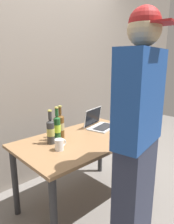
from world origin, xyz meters
TOP-DOWN VIEW (x-y plane):
  - ground_plane at (0.00, 0.00)m, footprint 8.00×8.00m
  - desk at (0.00, 0.00)m, footprint 1.27×0.75m
  - laptop at (0.36, 0.13)m, footprint 0.39×0.33m
  - beer_bottle_brown at (-0.15, 0.17)m, footprint 0.07×0.07m
  - beer_bottle_dark at (-0.30, 0.10)m, footprint 0.07×0.07m
  - beer_bottle_green at (-0.21, 0.13)m, footprint 0.06×0.06m
  - person_figure at (-0.10, -0.65)m, footprint 0.48×0.32m
  - coffee_mug at (-0.33, -0.06)m, footprint 0.11×0.07m
  - back_wall at (0.00, 0.79)m, footprint 6.00×0.10m

SIDE VIEW (x-z plane):
  - ground_plane at x=0.00m, z-range 0.00..0.00m
  - desk at x=0.00m, z-range 0.25..0.95m
  - laptop at x=0.36m, z-range 0.64..0.85m
  - coffee_mug at x=-0.33m, z-range 0.70..0.80m
  - beer_bottle_dark at x=-0.30m, z-range 0.67..0.98m
  - beer_bottle_brown at x=-0.15m, z-range 0.67..0.98m
  - beer_bottle_green at x=-0.21m, z-range 0.67..0.99m
  - person_figure at x=-0.10m, z-range 0.03..1.77m
  - back_wall at x=0.00m, z-range 0.00..2.60m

